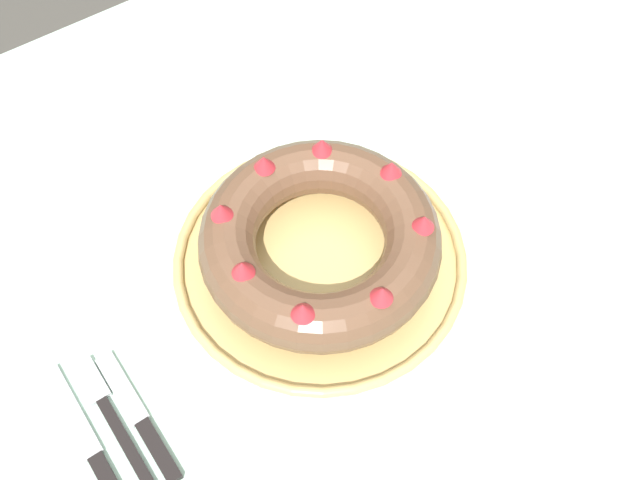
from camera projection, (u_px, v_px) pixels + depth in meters
ground_plane at (324, 441)px, 1.51m from camera, size 8.00×8.00×0.00m
dining_table at (327, 280)px, 0.97m from camera, size 1.57×1.10×0.72m
serving_dish at (320, 260)px, 0.88m from camera, size 0.35×0.35×0.02m
bundt_cake at (320, 240)px, 0.85m from camera, size 0.28×0.28×0.08m
fork at (113, 419)px, 0.79m from camera, size 0.02×0.19×0.01m
serving_knife at (97, 459)px, 0.76m from camera, size 0.02×0.21×0.01m
cake_knife at (143, 424)px, 0.78m from camera, size 0.02×0.17×0.01m
napkin at (496, 176)px, 0.96m from camera, size 0.14×0.10×0.00m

